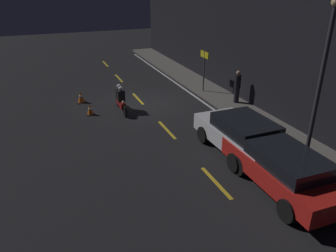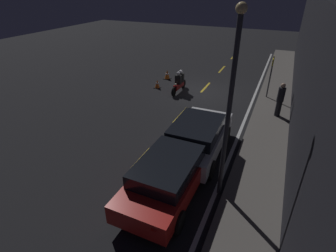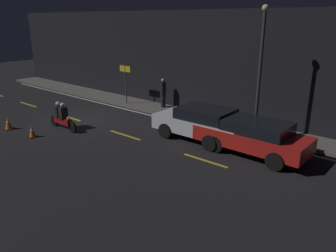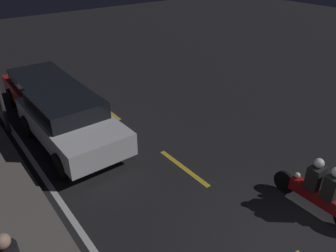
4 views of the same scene
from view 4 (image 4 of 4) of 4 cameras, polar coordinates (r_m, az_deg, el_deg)
name	(u,v)px [view 4 (image 4 of 4)]	position (r m, az deg, el deg)	size (l,w,h in m)	color
ground_plane	(295,252)	(7.42, 21.32, -19.75)	(56.00, 56.00, 0.00)	black
lane_dash_d	(184,168)	(9.03, 2.75, -7.28)	(2.00, 0.14, 0.01)	gold
lane_dash_e	(106,110)	(12.31, -10.70, 2.83)	(2.00, 0.14, 0.01)	gold
sedan_white	(70,120)	(10.12, -16.74, 1.08)	(4.30, 2.08, 1.48)	silver
taxi_red	(45,93)	(12.35, -20.68, 5.42)	(4.54, 1.99, 1.41)	red
motorcycle	(320,189)	(8.06, 24.89, -9.94)	(2.14, 0.37, 1.35)	black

